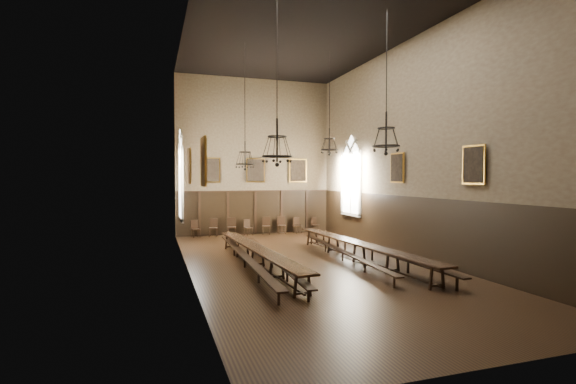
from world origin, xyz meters
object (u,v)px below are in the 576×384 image
chair_3 (248,230)px  chair_5 (282,228)px  chandelier_back_right (329,143)px  chair_6 (297,228)px  bench_right_inner (343,254)px  bench_left_inner (272,260)px  chandelier_front_left (277,146)px  chair_7 (315,228)px  chair_1 (213,231)px  chair_4 (266,229)px  chair_0 (196,232)px  table_left (257,257)px  bench_left_outer (245,259)px  bench_right_outer (372,253)px  chair_2 (232,230)px  chandelier_back_left (245,155)px  chandelier_front_right (386,138)px  table_right (359,252)px

chair_3 → chair_5: size_ratio=0.89×
chandelier_back_right → chair_6: bearing=85.8°
bench_right_inner → chandelier_back_right: 5.38m
bench_left_inner → chandelier_front_left: chandelier_front_left is taller
chair_5 → chair_6: chair_5 is taller
chair_7 → chair_1: bearing=168.2°
chair_1 → chair_4: bearing=15.8°
chair_0 → table_left: bearing=-96.3°
bench_left_outer → bench_right_outer: bearing=-2.7°
bench_left_inner → chair_2: chair_2 is taller
chair_6 → chair_3: bearing=171.4°
bench_right_inner → chair_4: 8.33m
table_left → chair_5: (3.51, 8.42, -0.05)m
table_left → chair_2: (0.56, 8.41, -0.05)m
chandelier_back_left → chandelier_front_right: (3.90, -4.81, 0.41)m
chair_0 → chandelier_back_left: bearing=-91.0°
chair_4 → table_right: bearing=-65.1°
chair_1 → chair_2: 1.03m
table_left → chair_0: (-1.43, 8.41, -0.07)m
table_right → bench_right_inner: bearing=146.8°
bench_left_outer → chair_0: size_ratio=10.80×
bench_left_inner → chair_6: (4.00, 8.65, 0.01)m
chair_6 → chandelier_back_right: 7.27m
bench_right_outer → bench_right_inner: bearing=167.8°
chandelier_front_right → chandelier_back_right: bearing=89.4°
table_right → table_left: bearing=176.2°
table_left → chair_0: 8.53m
table_left → chair_7: size_ratio=10.34×
chair_1 → chair_6: 4.95m
bench_left_outer → chandelier_front_left: chandelier_front_left is taller
chandelier_back_right → chandelier_front_left: (-4.05, -5.29, -0.63)m
chair_5 → chandelier_back_left: bearing=-113.7°
bench_left_outer → chandelier_back_left: 4.75m
bench_right_outer → chandelier_front_left: (-4.63, -2.35, 3.95)m
chair_3 → chair_6: size_ratio=0.98×
bench_left_inner → chandelier_front_right: (3.53, -1.91, 4.38)m
chair_2 → chair_3: chair_2 is taller
bench_left_inner → chair_5: 9.19m
table_left → bench_right_outer: bearing=-2.1°
table_right → chair_6: bearing=86.9°
bench_left_inner → chandelier_front_right: chandelier_front_right is taller
chair_4 → chair_5: (0.95, 0.05, 0.00)m
table_left → bench_left_outer: (-0.47, 0.07, -0.07)m
bench_right_inner → chandelier_back_left: bearing=142.7°
chair_2 → chair_7: (5.06, 0.03, -0.04)m
chair_3 → chandelier_front_right: bearing=-96.0°
table_left → table_right: size_ratio=0.95×
chandelier_front_right → chair_6: bearing=87.5°
bench_right_inner → chair_0: (-4.90, 8.32, 0.03)m
chair_2 → chandelier_front_left: (-0.55, -10.92, 3.94)m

